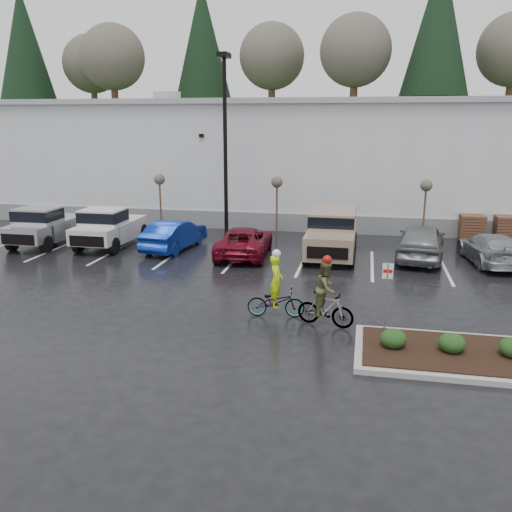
% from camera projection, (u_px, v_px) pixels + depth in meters
% --- Properties ---
extents(ground, '(120.00, 120.00, 0.00)m').
position_uv_depth(ground, '(255.00, 328.00, 16.34)').
color(ground, black).
rests_on(ground, ground).
extents(warehouse, '(60.50, 15.50, 7.20)m').
position_uv_depth(warehouse, '(321.00, 156.00, 36.31)').
color(warehouse, silver).
rests_on(warehouse, ground).
extents(wooded_ridge, '(80.00, 25.00, 6.00)m').
position_uv_depth(wooded_ridge, '(339.00, 148.00, 58.31)').
color(wooded_ridge, '#263F1A').
rests_on(wooded_ridge, ground).
extents(lamppost, '(0.50, 1.00, 9.22)m').
position_uv_depth(lamppost, '(225.00, 127.00, 27.09)').
color(lamppost, black).
rests_on(lamppost, ground).
extents(sapling_west, '(0.60, 0.60, 3.20)m').
position_uv_depth(sapling_west, '(160.00, 182.00, 29.55)').
color(sapling_west, '#43291B').
rests_on(sapling_west, ground).
extents(sapling_mid, '(0.60, 0.60, 3.20)m').
position_uv_depth(sapling_mid, '(277.00, 185.00, 28.29)').
color(sapling_mid, '#43291B').
rests_on(sapling_mid, ground).
extents(sapling_east, '(0.60, 0.60, 3.20)m').
position_uv_depth(sapling_east, '(426.00, 189.00, 26.84)').
color(sapling_east, '#43291B').
rests_on(sapling_east, ground).
extents(pallet_stack_a, '(1.20, 1.20, 1.35)m').
position_uv_depth(pallet_stack_a, '(472.00, 228.00, 27.82)').
color(pallet_stack_a, '#43291B').
rests_on(pallet_stack_a, ground).
extents(pallet_stack_b, '(1.20, 1.20, 1.35)m').
position_uv_depth(pallet_stack_b, '(507.00, 229.00, 27.49)').
color(pallet_stack_b, '#43291B').
rests_on(pallet_stack_b, ground).
extents(curb_island, '(8.00, 3.00, 0.15)m').
position_uv_depth(curb_island, '(512.00, 360.00, 14.02)').
color(curb_island, gray).
rests_on(curb_island, ground).
extents(mulch_bed, '(7.60, 2.60, 0.04)m').
position_uv_depth(mulch_bed, '(512.00, 356.00, 13.99)').
color(mulch_bed, black).
rests_on(mulch_bed, curb_island).
extents(shrub_a, '(0.70, 0.70, 0.52)m').
position_uv_depth(shrub_a, '(393.00, 339.00, 14.51)').
color(shrub_a, '#163512').
rests_on(shrub_a, curb_island).
extents(shrub_b, '(0.70, 0.70, 0.52)m').
position_uv_depth(shrub_b, '(452.00, 343.00, 14.22)').
color(shrub_b, '#163512').
rests_on(shrub_b, curb_island).
extents(fire_lane_sign, '(0.30, 0.05, 2.20)m').
position_uv_depth(fire_lane_sign, '(387.00, 289.00, 15.44)').
color(fire_lane_sign, gray).
rests_on(fire_lane_sign, ground).
extents(pickup_silver, '(2.10, 5.20, 1.96)m').
position_uv_depth(pickup_silver, '(49.00, 224.00, 27.15)').
color(pickup_silver, '#AEB0B6').
rests_on(pickup_silver, ground).
extents(pickup_white, '(2.10, 5.20, 1.96)m').
position_uv_depth(pickup_white, '(112.00, 226.00, 26.79)').
color(pickup_white, beige).
rests_on(pickup_white, ground).
extents(car_blue, '(2.07, 4.53, 1.44)m').
position_uv_depth(car_blue, '(174.00, 235.00, 25.96)').
color(car_blue, navy).
rests_on(car_blue, ground).
extents(car_red, '(2.50, 4.90, 1.33)m').
position_uv_depth(car_red, '(244.00, 241.00, 24.80)').
color(car_red, maroon).
rests_on(car_red, ground).
extents(suv_tan, '(2.20, 5.10, 2.06)m').
position_uv_depth(suv_tan, '(332.00, 234.00, 24.61)').
color(suv_tan, gray).
rests_on(suv_tan, ground).
extents(car_grey, '(2.58, 5.09, 1.66)m').
position_uv_depth(car_grey, '(421.00, 241.00, 24.11)').
color(car_grey, slate).
rests_on(car_grey, ground).
extents(car_far_silver, '(2.42, 4.76, 1.32)m').
position_uv_depth(car_far_silver, '(491.00, 249.00, 23.43)').
color(car_far_silver, '#97999E').
rests_on(car_far_silver, ground).
extents(cyclist_hivis, '(1.87, 0.81, 2.20)m').
position_uv_depth(cyclist_hivis, '(276.00, 296.00, 17.13)').
color(cyclist_hivis, '#3F3F44').
rests_on(cyclist_hivis, ground).
extents(cyclist_olive, '(1.77, 0.90, 2.21)m').
position_uv_depth(cyclist_olive, '(326.00, 300.00, 16.33)').
color(cyclist_olive, '#3F3F44').
rests_on(cyclist_olive, ground).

